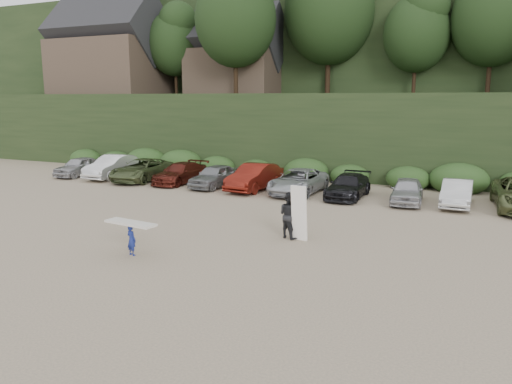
% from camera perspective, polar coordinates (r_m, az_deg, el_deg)
% --- Properties ---
extents(ground, '(120.00, 120.00, 0.00)m').
position_cam_1_polar(ground, '(20.91, -1.38, -5.07)').
color(ground, tan).
rests_on(ground, ground).
extents(hillside_backdrop, '(90.00, 41.50, 28.00)m').
position_cam_1_polar(hillside_backdrop, '(55.12, 15.10, 16.12)').
color(hillside_backdrop, black).
rests_on(hillside_backdrop, ground).
extents(parked_cars, '(39.67, 6.07, 1.64)m').
position_cam_1_polar(parked_cars, '(29.57, 8.98, 1.00)').
color(parked_cars, '#A8A7AC').
rests_on(parked_cars, ground).
extents(child_surfer, '(2.15, 0.85, 1.26)m').
position_cam_1_polar(child_surfer, '(18.77, -14.09, -4.52)').
color(child_surfer, navy).
rests_on(child_surfer, ground).
extents(adult_surfer, '(1.41, 1.05, 2.27)m').
position_cam_1_polar(adult_surfer, '(20.43, 3.91, -2.63)').
color(adult_surfer, black).
rests_on(adult_surfer, ground).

